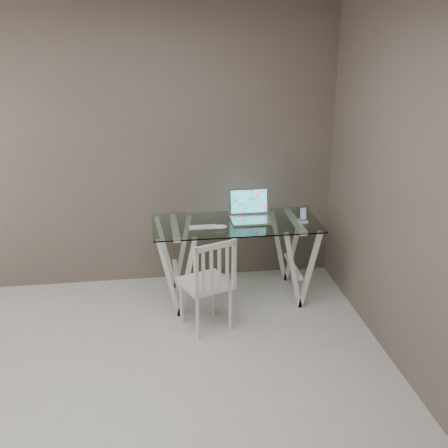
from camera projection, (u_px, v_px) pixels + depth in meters
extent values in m
plane|color=beige|center=(128.00, 433.00, 3.57)|extent=(4.50, 4.50, 0.00)
cube|color=#62554D|center=(124.00, 147.00, 5.18)|extent=(4.00, 0.02, 2.70)
cube|color=silver|center=(236.00, 223.00, 5.05)|extent=(1.50, 0.70, 0.01)
cube|color=silver|center=(176.00, 265.00, 5.11)|extent=(0.24, 0.62, 0.72)
cube|color=silver|center=(293.00, 258.00, 5.25)|extent=(0.24, 0.62, 0.72)
cube|color=silver|center=(206.00, 283.00, 4.67)|extent=(0.49, 0.49, 0.04)
cylinder|color=silver|center=(198.00, 318.00, 4.55)|extent=(0.03, 0.03, 0.39)
cylinder|color=silver|center=(230.00, 309.00, 4.69)|extent=(0.03, 0.03, 0.39)
cylinder|color=silver|center=(182.00, 302.00, 4.80)|extent=(0.03, 0.03, 0.39)
cylinder|color=silver|center=(213.00, 294.00, 4.94)|extent=(0.03, 0.03, 0.39)
cube|color=silver|center=(215.00, 268.00, 4.45)|extent=(0.36, 0.16, 0.42)
cube|color=silver|center=(252.00, 220.00, 5.08)|extent=(0.37, 0.26, 0.02)
cube|color=#19D899|center=(249.00, 201.00, 5.18)|extent=(0.37, 0.06, 0.25)
cube|color=silver|center=(203.00, 227.00, 4.92)|extent=(0.27, 0.12, 0.01)
ellipsoid|color=white|center=(221.00, 227.00, 4.89)|extent=(0.12, 0.07, 0.04)
cube|color=white|center=(303.00, 221.00, 5.05)|extent=(0.08, 0.08, 0.02)
cube|color=black|center=(303.00, 214.00, 5.03)|extent=(0.06, 0.03, 0.13)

